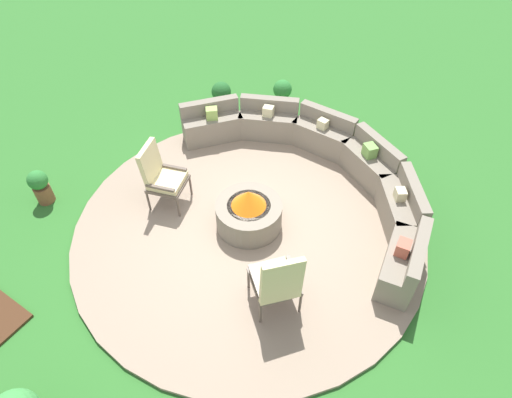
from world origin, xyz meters
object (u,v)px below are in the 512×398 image
(lounge_chair_front_right, at_px, (277,281))
(potted_plant_2, at_px, (221,94))
(fire_pit, at_px, (249,212))
(lounge_chair_front_left, at_px, (161,175))
(potted_plant_4, at_px, (40,186))
(potted_plant_3, at_px, (282,92))
(curved_stone_bench, at_px, (322,163))

(lounge_chair_front_right, xyz_separation_m, potted_plant_2, (-3.39, 3.45, -0.29))
(fire_pit, height_order, potted_plant_2, fire_pit)
(fire_pit, bearing_deg, lounge_chair_front_right, -42.60)
(lounge_chair_front_left, bearing_deg, lounge_chair_front_right, 57.60)
(potted_plant_2, height_order, potted_plant_4, potted_plant_4)
(lounge_chair_front_left, relative_size, potted_plant_3, 1.92)
(curved_stone_bench, bearing_deg, lounge_chair_front_right, -76.10)
(curved_stone_bench, distance_m, potted_plant_4, 4.64)
(curved_stone_bench, xyz_separation_m, lounge_chair_front_right, (0.64, -2.59, 0.25))
(lounge_chair_front_left, height_order, potted_plant_4, lounge_chair_front_left)
(curved_stone_bench, xyz_separation_m, potted_plant_2, (-2.75, 0.86, -0.04))
(lounge_chair_front_right, xyz_separation_m, potted_plant_3, (-2.39, 4.24, -0.31))
(lounge_chair_front_left, bearing_deg, potted_plant_3, 160.87)
(lounge_chair_front_left, distance_m, potted_plant_2, 2.91)
(fire_pit, relative_size, lounge_chair_front_right, 0.91)
(fire_pit, bearing_deg, lounge_chair_front_left, -167.93)
(curved_stone_bench, relative_size, potted_plant_4, 7.85)
(curved_stone_bench, distance_m, lounge_chair_front_right, 2.68)
(curved_stone_bench, height_order, lounge_chair_front_right, lounge_chair_front_right)
(lounge_chair_front_right, relative_size, potted_plant_2, 1.90)
(curved_stone_bench, xyz_separation_m, lounge_chair_front_left, (-1.88, -1.90, 0.25))
(fire_pit, bearing_deg, potted_plant_2, 133.14)
(lounge_chair_front_left, xyz_separation_m, lounge_chair_front_right, (2.52, -0.69, 0.00))
(lounge_chair_front_right, relative_size, potted_plant_4, 1.80)
(lounge_chair_front_right, xyz_separation_m, potted_plant_4, (-4.24, -0.35, -0.28))
(potted_plant_3, bearing_deg, potted_plant_2, -141.95)
(lounge_chair_front_left, bearing_deg, potted_plant_2, -179.60)
(lounge_chair_front_right, relative_size, potted_plant_3, 1.96)
(curved_stone_bench, distance_m, lounge_chair_front_left, 2.68)
(lounge_chair_front_left, distance_m, potted_plant_3, 3.56)
(potted_plant_3, distance_m, potted_plant_4, 4.94)
(fire_pit, xyz_separation_m, potted_plant_2, (-2.30, 2.46, -0.01))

